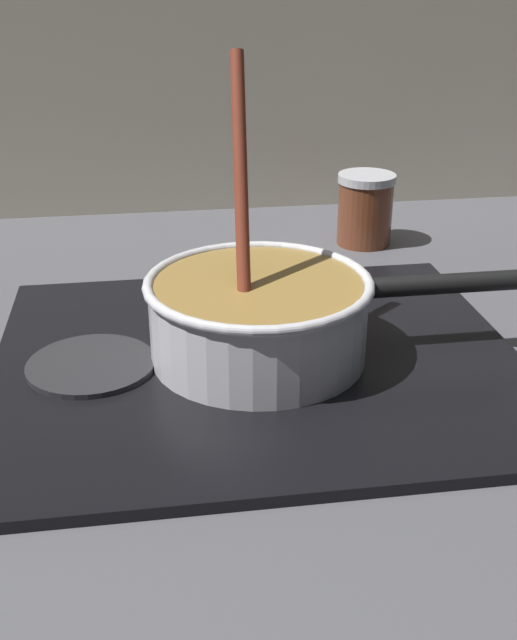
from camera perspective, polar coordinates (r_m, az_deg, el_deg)
name	(u,v)px	position (r m, az deg, el deg)	size (l,w,h in m)	color
ground	(193,505)	(0.67, -4.82, -13.47)	(2.40, 1.60, 0.04)	#4C4C51
backsplash_wall	(151,44)	(1.32, -7.96, 19.48)	(2.40, 0.02, 0.55)	#B2A893
hob_plate	(258,360)	(0.84, 0.00, -3.00)	(0.56, 0.48, 0.01)	black
burner_ring	(258,352)	(0.83, 0.00, -2.39)	(0.17, 0.17, 0.01)	#592D0C
spare_burner	(91,365)	(0.83, -12.24, -3.24)	(0.13, 0.13, 0.01)	#262628
cooking_pan	(260,315)	(0.81, 0.13, 0.39)	(0.40, 0.24, 0.31)	silver
condiment_jar	(365,209)	(1.20, 7.87, 8.11)	(0.09, 0.09, 0.11)	brown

